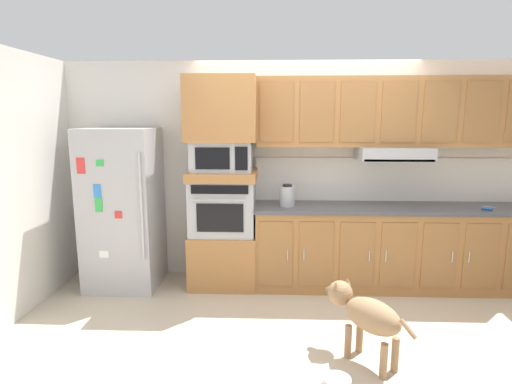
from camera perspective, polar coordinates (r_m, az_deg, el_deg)
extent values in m
plane|color=beige|center=(4.18, 7.43, -16.46)|extent=(9.60, 9.60, 0.00)
cube|color=silver|center=(4.88, 6.63, 2.85)|extent=(6.20, 0.12, 2.50)
cube|color=silver|center=(4.49, -30.53, 0.83)|extent=(0.12, 7.10, 2.50)
cube|color=#ADADB2|center=(4.80, -17.88, -2.19)|extent=(0.76, 0.70, 1.76)
cylinder|color=silver|center=(4.33, -15.51, -2.03)|extent=(0.02, 0.02, 1.10)
cube|color=green|center=(4.50, -20.87, -1.65)|extent=(0.08, 0.01, 0.14)
cube|color=white|center=(4.62, -20.22, -8.05)|extent=(0.10, 0.01, 0.08)
cube|color=red|center=(4.50, -23.02, 3.34)|extent=(0.08, 0.01, 0.16)
cube|color=green|center=(4.42, -20.73, 3.74)|extent=(0.08, 0.01, 0.06)
cube|color=red|center=(4.45, -18.44, -2.99)|extent=(0.08, 0.01, 0.08)
cube|color=#337FDB|center=(4.48, -21.04, 0.13)|extent=(0.08, 0.01, 0.14)
cube|color=#A8703D|center=(4.77, -4.44, -9.04)|extent=(0.74, 0.62, 0.60)
cube|color=#A8AAAF|center=(4.61, -4.54, -1.98)|extent=(0.70, 0.58, 0.60)
cube|color=black|center=(4.33, -4.99, -3.59)|extent=(0.49, 0.01, 0.30)
cube|color=black|center=(4.27, -5.05, 0.32)|extent=(0.59, 0.01, 0.09)
cylinder|color=#A8AAAF|center=(4.27, -5.07, -1.12)|extent=(0.56, 0.02, 0.02)
cube|color=#A8703D|center=(4.55, -4.60, 2.33)|extent=(0.74, 0.62, 0.10)
cube|color=#A8AAAF|center=(4.52, -4.64, 4.97)|extent=(0.64, 0.53, 0.32)
cube|color=black|center=(4.26, -6.03, 4.62)|extent=(0.35, 0.01, 0.22)
cube|color=black|center=(4.23, -2.04, 4.63)|extent=(0.13, 0.01, 0.24)
cube|color=#A8703D|center=(4.50, -4.73, 11.31)|extent=(0.74, 0.62, 0.68)
cube|color=#A8703D|center=(4.87, 17.94, -7.37)|extent=(2.97, 0.60, 0.88)
cube|color=#9A6738|center=(4.40, 2.70, -8.54)|extent=(0.36, 0.01, 0.70)
cylinder|color=#BCBCC1|center=(4.39, 4.38, -8.61)|extent=(0.01, 0.01, 0.12)
cube|color=#9A6738|center=(4.42, 8.27, -8.54)|extent=(0.36, 0.01, 0.70)
cylinder|color=#BCBCC1|center=(4.40, 6.62, -8.61)|extent=(0.01, 0.01, 0.12)
cube|color=#9A6738|center=(4.49, 13.72, -8.45)|extent=(0.36, 0.01, 0.70)
cylinder|color=#BCBCC1|center=(4.50, 15.37, -8.47)|extent=(0.01, 0.01, 0.12)
cube|color=#9A6738|center=(4.59, 18.98, -8.30)|extent=(0.36, 0.01, 0.70)
cylinder|color=#BCBCC1|center=(4.54, 17.48, -8.41)|extent=(0.01, 0.01, 0.12)
cube|color=#9A6738|center=(4.73, 23.96, -8.09)|extent=(0.36, 0.01, 0.70)
cylinder|color=#BCBCC1|center=(4.76, 25.46, -8.07)|extent=(0.01, 0.01, 0.12)
cube|color=#9A6738|center=(4.90, 28.61, -7.84)|extent=(0.36, 0.01, 0.70)
cylinder|color=#BCBCC1|center=(4.83, 27.33, -7.97)|extent=(0.01, 0.01, 0.12)
cube|color=#4C4C51|center=(4.76, 18.25, -2.08)|extent=(3.01, 0.64, 0.04)
cube|color=silver|center=(4.99, 17.52, 1.66)|extent=(3.01, 0.02, 0.50)
cube|color=#A8703D|center=(4.78, 18.52, 10.41)|extent=(2.97, 0.34, 0.74)
cube|color=#A8AAAF|center=(4.73, 18.40, 5.08)|extent=(0.76, 0.48, 0.14)
cube|color=black|center=(4.53, 19.12, 4.12)|extent=(0.72, 0.04, 0.02)
cube|color=#9A6738|center=(4.42, 2.84, 10.97)|extent=(0.36, 0.01, 0.63)
cube|color=#9A6738|center=(4.45, 8.42, 10.87)|extent=(0.36, 0.01, 0.63)
cube|color=#9A6738|center=(4.51, 13.87, 10.67)|extent=(0.36, 0.01, 0.63)
cube|color=#9A6738|center=(4.61, 19.13, 10.39)|extent=(0.36, 0.01, 0.63)
cube|color=#9A6738|center=(4.75, 24.11, 10.05)|extent=(0.36, 0.01, 0.63)
cube|color=#9A6738|center=(4.92, 28.76, 9.66)|extent=(0.36, 0.01, 0.63)
cylinder|color=blue|center=(4.95, 29.24, -2.01)|extent=(0.10, 0.09, 0.03)
cylinder|color=silver|center=(5.06, 29.52, -1.80)|extent=(0.10, 0.08, 0.01)
cylinder|color=#A8AAAF|center=(4.50, 4.33, -0.58)|extent=(0.17, 0.17, 0.22)
cylinder|color=black|center=(4.48, 4.35, 0.93)|extent=(0.10, 0.10, 0.02)
ellipsoid|color=#997551|center=(3.37, 15.78, -16.14)|extent=(0.50, 0.53, 0.25)
sphere|color=#997551|center=(3.53, 11.53, -13.49)|extent=(0.20, 0.20, 0.20)
ellipsoid|color=brown|center=(3.60, 10.29, -13.29)|extent=(0.13, 0.14, 0.07)
cone|color=#997551|center=(3.44, 10.95, -12.52)|extent=(0.06, 0.06, 0.06)
cone|color=#997551|center=(3.53, 12.50, -11.93)|extent=(0.06, 0.06, 0.06)
cylinder|color=#997551|center=(3.21, 20.25, -17.31)|extent=(0.12, 0.13, 0.12)
cylinder|color=#997551|center=(3.54, 12.57, -19.47)|extent=(0.06, 0.06, 0.27)
cylinder|color=#997551|center=(3.63, 14.08, -18.70)|extent=(0.06, 0.06, 0.27)
cylinder|color=#997551|center=(3.36, 17.18, -21.38)|extent=(0.06, 0.06, 0.27)
cylinder|color=#997551|center=(3.46, 18.63, -20.47)|extent=(0.06, 0.06, 0.27)
cylinder|color=#B2B7BC|center=(3.27, 11.12, -24.32)|extent=(0.20, 0.20, 0.06)
cylinder|color=brown|center=(3.26, 11.13, -24.19)|extent=(0.15, 0.15, 0.03)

